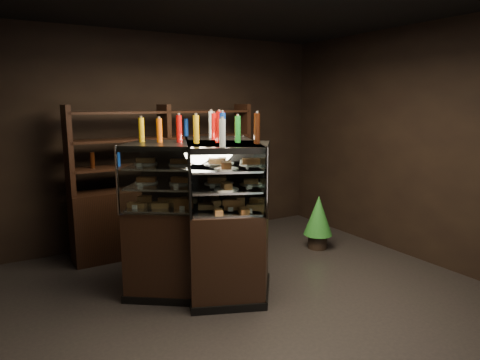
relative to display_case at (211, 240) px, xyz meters
name	(u,v)px	position (x,y,z in m)	size (l,w,h in m)	color
ground	(257,301)	(0.24, -0.56, -0.54)	(5.00, 5.00, 0.00)	black
room_shell	(258,112)	(0.24, -0.56, 1.40)	(5.02, 5.02, 3.01)	black
display_case	(211,240)	(0.00, 0.00, 0.00)	(1.76, 1.67, 1.63)	black
food_display	(210,179)	(0.00, 0.00, 0.68)	(1.26, 1.33, 0.49)	#D5844C
bottles_top	(209,128)	(0.00, 0.00, 1.22)	(1.09, 1.19, 0.30)	#D8590A
potted_conifer	(318,215)	(1.87, 0.39, -0.05)	(0.40, 0.40, 0.85)	black
back_shelving	(167,206)	(0.06, 1.49, 0.07)	(2.55, 0.47, 2.00)	black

